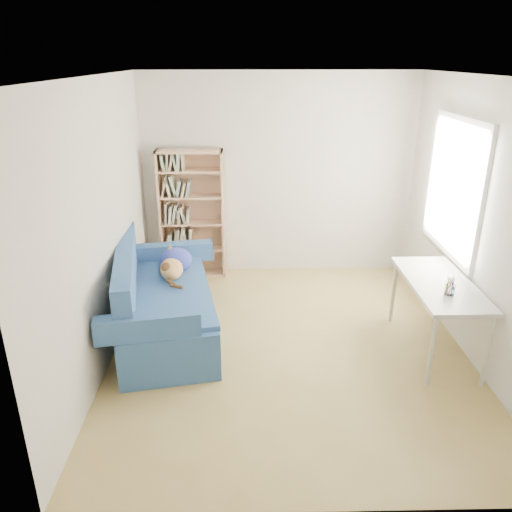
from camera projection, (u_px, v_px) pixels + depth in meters
The scene contains 6 objects.
ground at pixel (288, 346), 5.10m from camera, with size 4.00×4.00×0.00m, color olive.
room_shell at pixel (303, 189), 4.52m from camera, with size 3.54×4.04×2.62m.
sofa at pixel (161, 302), 5.22m from camera, with size 1.25×2.08×0.95m.
bookshelf at pixel (192, 219), 6.50m from camera, with size 0.84×0.26×1.67m.
desk at pixel (440, 288), 4.78m from camera, with size 0.59×1.29×0.75m.
pen_cup at pixel (450, 288), 4.49m from camera, with size 0.09×0.09×0.17m.
Camera 1 is at (-0.42, -4.38, 2.76)m, focal length 35.00 mm.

